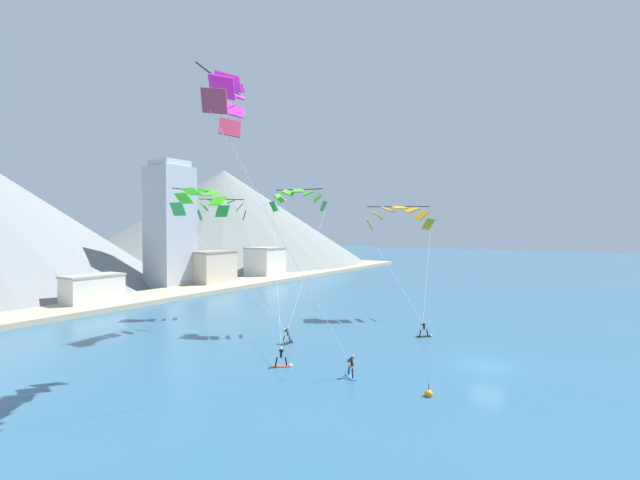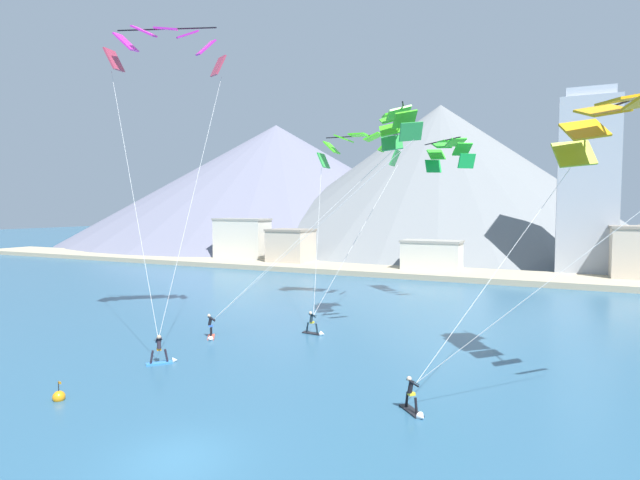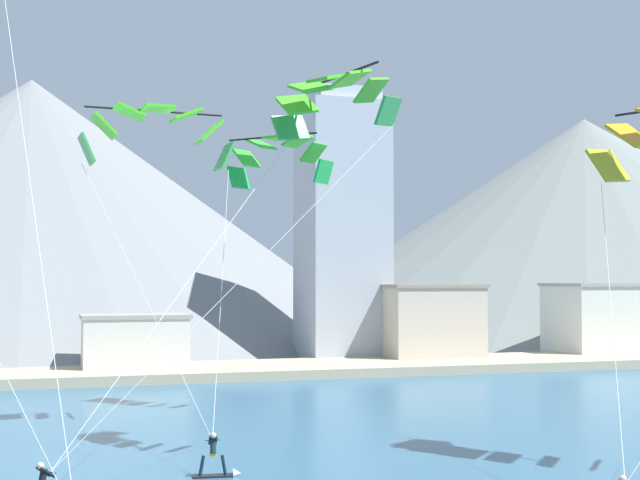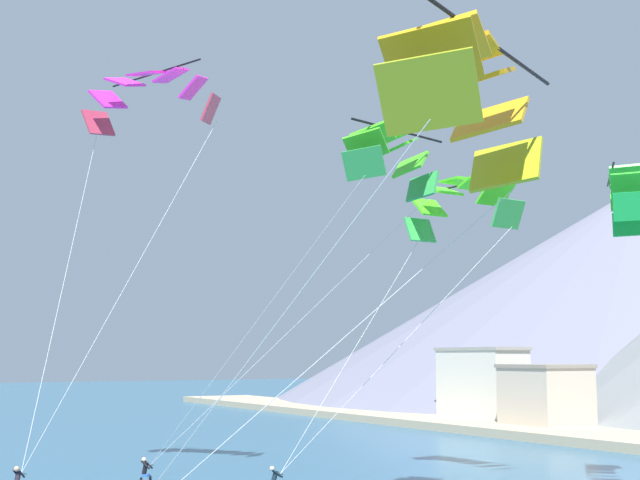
# 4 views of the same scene
# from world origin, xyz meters

# --- Properties ---
(parafoil_kite_near_lead) EXTENTS (9.08, 10.35, 20.65)m
(parafoil_kite_near_lead) POSITION_xyz_m (-13.76, 15.29, 20.59)
(parafoil_kite_near_lead) COLOR #B8384F
(parafoil_kite_near_trail) EXTENTS (11.74, 10.16, 12.91)m
(parafoil_kite_near_trail) POSITION_xyz_m (14.87, 13.82, 12.93)
(parafoil_kite_near_trail) COLOR #AAB21C
(parafoil_kite_mid_center) EXTENTS (13.29, 9.16, 14.39)m
(parafoil_kite_mid_center) POSITION_xyz_m (1.90, 20.33, 14.57)
(parafoil_kite_mid_center) COLOR green
(parafoil_kite_far_left) EXTENTS (7.47, 12.05, 14.23)m
(parafoil_kite_far_left) POSITION_xyz_m (-4.14, 29.00, 14.40)
(parafoil_kite_far_left) COLOR green
(parafoil_kite_distant_high_outer) EXTENTS (5.26, 5.56, 2.79)m
(parafoil_kite_distant_high_outer) POSITION_xyz_m (3.04, 33.25, 14.07)
(parafoil_kite_distant_high_outer) COLOR green
(shore_building_harbour_front) EXTENTS (9.18, 4.37, 7.22)m
(shore_building_harbour_front) POSITION_xyz_m (-34.55, 55.69, 3.62)
(shore_building_harbour_front) COLOR silver
(shore_building_harbour_front) RESTS_ON ground
(shore_building_quay_west) EXTENTS (6.30, 5.77, 5.69)m
(shore_building_quay_west) POSITION_xyz_m (-24.63, 54.24, 2.86)
(shore_building_quay_west) COLOR beige
(shore_building_quay_west) RESTS_ON ground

